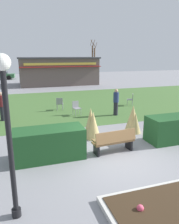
% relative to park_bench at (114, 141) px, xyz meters
% --- Properties ---
extents(ground_plane, '(80.00, 80.00, 0.00)m').
position_rel_park_bench_xyz_m(ground_plane, '(-0.14, -0.52, -0.48)').
color(ground_plane, gray).
extents(lawn_patch, '(36.00, 12.00, 0.01)m').
position_rel_park_bench_xyz_m(lawn_patch, '(-0.14, 9.35, -0.48)').
color(lawn_patch, '#446B33').
rests_on(lawn_patch, ground_plane).
extents(park_bench, '(1.73, 0.65, 0.95)m').
position_rel_park_bench_xyz_m(park_bench, '(0.00, 0.00, 0.00)').
color(park_bench, olive).
rests_on(park_bench, ground_plane).
extents(hedge_left, '(2.55, 1.10, 1.16)m').
position_rel_park_bench_xyz_m(hedge_left, '(-2.47, 0.31, 0.10)').
color(hedge_left, '#1E4C23').
rests_on(hedge_left, ground_plane).
extents(hedge_right, '(2.58, 1.10, 1.14)m').
position_rel_park_bench_xyz_m(hedge_right, '(3.14, 0.34, 0.09)').
color(hedge_right, '#1E4C23').
rests_on(hedge_right, ground_plane).
extents(ornamental_grass_behind_left, '(0.70, 0.70, 1.29)m').
position_rel_park_bench_xyz_m(ornamental_grass_behind_left, '(-0.28, 1.70, 0.16)').
color(ornamental_grass_behind_left, tan).
rests_on(ornamental_grass_behind_left, ground_plane).
extents(ornamental_grass_behind_right, '(0.78, 0.78, 1.35)m').
position_rel_park_bench_xyz_m(ornamental_grass_behind_right, '(1.93, 2.00, 0.19)').
color(ornamental_grass_behind_right, tan).
rests_on(ornamental_grass_behind_right, ground_plane).
extents(ornamental_grass_behind_center, '(0.56, 0.56, 1.02)m').
position_rel_park_bench_xyz_m(ornamental_grass_behind_center, '(1.94, 1.76, 0.03)').
color(ornamental_grass_behind_center, tan).
rests_on(ornamental_grass_behind_center, ground_plane).
extents(ornamental_grass_behind_far, '(0.68, 0.68, 1.39)m').
position_rel_park_bench_xyz_m(ornamental_grass_behind_far, '(-0.32, 1.93, 0.21)').
color(ornamental_grass_behind_far, tan).
rests_on(ornamental_grass_behind_far, ground_plane).
extents(lamppost_near, '(0.36, 0.36, 3.80)m').
position_rel_park_bench_xyz_m(lamppost_near, '(-3.69, -2.52, 1.93)').
color(lamppost_near, black).
rests_on(lamppost_near, ground_plane).
extents(trash_bin, '(0.52, 0.52, 0.92)m').
position_rel_park_bench_xyz_m(trash_bin, '(3.26, 0.43, -0.02)').
color(trash_bin, '#2D4233').
rests_on(trash_bin, ground_plane).
extents(food_kiosk, '(9.95, 5.29, 3.46)m').
position_rel_park_bench_xyz_m(food_kiosk, '(1.78, 21.43, 1.26)').
color(food_kiosk, '#594C47').
rests_on(food_kiosk, ground_plane).
extents(cafe_chair_west, '(0.52, 0.52, 0.89)m').
position_rel_park_bench_xyz_m(cafe_chair_west, '(0.05, 5.94, 0.05)').
color(cafe_chair_west, gray).
rests_on(cafe_chair_west, ground_plane).
extents(cafe_chair_east, '(0.55, 0.55, 0.89)m').
position_rel_park_bench_xyz_m(cafe_chair_east, '(-0.72, 7.49, 0.05)').
color(cafe_chair_east, gray).
rests_on(cafe_chair_east, ground_plane).
extents(cafe_chair_center, '(0.59, 0.59, 0.89)m').
position_rel_park_bench_xyz_m(cafe_chair_center, '(4.75, 7.30, 0.05)').
color(cafe_chair_center, gray).
rests_on(cafe_chair_center, ground_plane).
extents(person_strolling, '(0.34, 0.34, 1.69)m').
position_rel_park_bench_xyz_m(person_strolling, '(2.44, 5.10, 0.38)').
color(person_strolling, '#23232D').
rests_on(person_strolling, ground_plane).
extents(person_standing, '(0.34, 0.34, 1.69)m').
position_rel_park_bench_xyz_m(person_standing, '(-4.37, 6.08, 0.38)').
color(person_standing, '#23232D').
rests_on(person_standing, ground_plane).
extents(parked_car_west_slot, '(4.35, 2.36, 1.20)m').
position_rel_park_bench_xyz_m(parked_car_west_slot, '(-5.80, 30.13, 0.16)').
color(parked_car_west_slot, '#2D6638').
rests_on(parked_car_west_slot, ground_plane).
extents(tree_left_bg, '(0.91, 0.96, 6.10)m').
position_rel_park_bench_xyz_m(tree_left_bg, '(11.40, 34.39, 2.21)').
color(tree_left_bg, brown).
rests_on(tree_left_bg, ground_plane).
extents(tree_right_bg, '(0.91, 0.96, 6.58)m').
position_rel_park_bench_xyz_m(tree_right_bg, '(11.03, 34.58, 2.44)').
color(tree_right_bg, brown).
rests_on(tree_right_bg, ground_plane).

